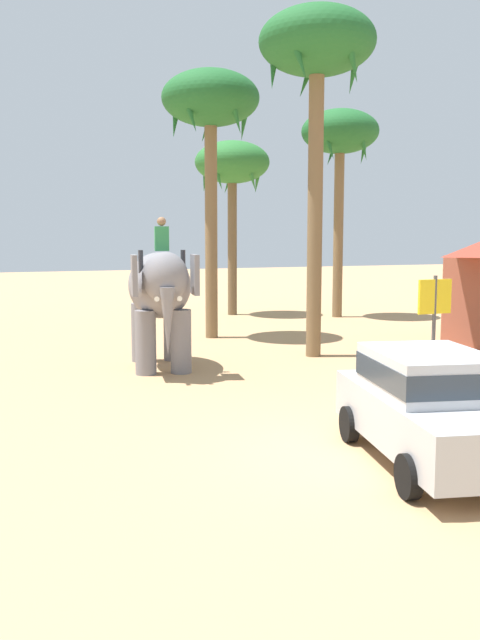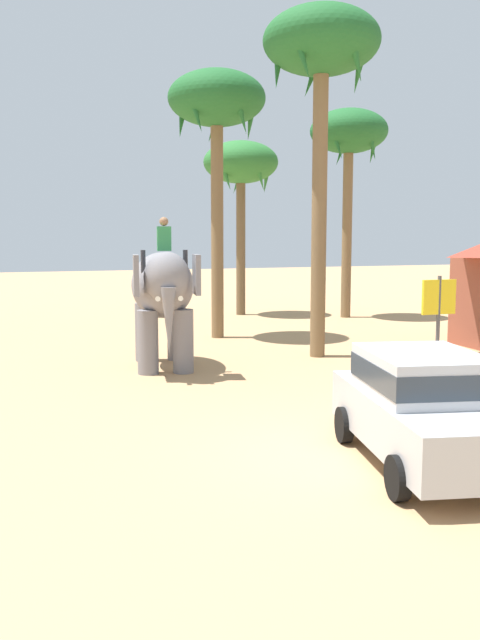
{
  "view_description": "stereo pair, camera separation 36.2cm",
  "coord_description": "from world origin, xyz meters",
  "px_view_note": "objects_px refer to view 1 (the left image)",
  "views": [
    {
      "loc": [
        -6.04,
        -8.9,
        3.41
      ],
      "look_at": [
        -0.44,
        4.82,
        1.6
      ],
      "focal_mm": 38.55,
      "sensor_mm": 36.0,
      "label": 1
    },
    {
      "loc": [
        -5.7,
        -9.03,
        3.41
      ],
      "look_at": [
        -0.44,
        4.82,
        1.6
      ],
      "focal_mm": 38.55,
      "sensor_mm": 36.0,
      "label": 2
    }
  ],
  "objects_px": {
    "car_sedan_foreground": "(430,403)",
    "palm_tree_left_of_road": "(317,54)",
    "elephant_with_mahout": "(160,292)",
    "signboard_yellow": "(435,303)",
    "palm_tree_near_hut": "(232,167)",
    "palm_tree_behind_elephant": "(211,107)",
    "palm_tree_leaning_seaward": "(340,138)"
  },
  "relations": [
    {
      "from": "car_sedan_foreground",
      "to": "signboard_yellow",
      "type": "bearing_deg",
      "value": 51.75
    },
    {
      "from": "elephant_with_mahout",
      "to": "palm_tree_leaning_seaward",
      "type": "relative_size",
      "value": 0.46
    },
    {
      "from": "elephant_with_mahout",
      "to": "palm_tree_near_hut",
      "type": "distance_m",
      "value": 13.22
    },
    {
      "from": "car_sedan_foreground",
      "to": "signboard_yellow",
      "type": "relative_size",
      "value": 1.83
    },
    {
      "from": "palm_tree_left_of_road",
      "to": "palm_tree_behind_elephant",
      "type": "bearing_deg",
      "value": 107.86
    },
    {
      "from": "elephant_with_mahout",
      "to": "palm_tree_behind_elephant",
      "type": "distance_m",
      "value": 7.93
    },
    {
      "from": "car_sedan_foreground",
      "to": "palm_tree_leaning_seaward",
      "type": "xyz_separation_m",
      "value": [
        8.37,
        17.11,
        6.52
      ]
    },
    {
      "from": "car_sedan_foreground",
      "to": "elephant_with_mahout",
      "type": "bearing_deg",
      "value": 100.94
    },
    {
      "from": "palm_tree_left_of_road",
      "to": "car_sedan_foreground",
      "type": "bearing_deg",
      "value": -107.63
    },
    {
      "from": "palm_tree_left_of_road",
      "to": "palm_tree_leaning_seaward",
      "type": "xyz_separation_m",
      "value": [
        5.53,
        8.16,
        -0.88
      ]
    },
    {
      "from": "palm_tree_behind_elephant",
      "to": "signboard_yellow",
      "type": "xyz_separation_m",
      "value": [
        3.62,
        -7.11,
        -5.92
      ]
    },
    {
      "from": "elephant_with_mahout",
      "to": "palm_tree_near_hut",
      "type": "xyz_separation_m",
      "value": [
        6.25,
        10.8,
        4.38
      ]
    },
    {
      "from": "palm_tree_leaning_seaward",
      "to": "signboard_yellow",
      "type": "distance_m",
      "value": 12.65
    },
    {
      "from": "palm_tree_left_of_road",
      "to": "signboard_yellow",
      "type": "height_order",
      "value": "palm_tree_left_of_road"
    },
    {
      "from": "car_sedan_foreground",
      "to": "palm_tree_leaning_seaward",
      "type": "bearing_deg",
      "value": 63.92
    },
    {
      "from": "elephant_with_mahout",
      "to": "palm_tree_behind_elephant",
      "type": "bearing_deg",
      "value": 56.64
    },
    {
      "from": "palm_tree_leaning_seaward",
      "to": "palm_tree_near_hut",
      "type": "bearing_deg",
      "value": 147.01
    },
    {
      "from": "elephant_with_mahout",
      "to": "palm_tree_left_of_road",
      "type": "height_order",
      "value": "palm_tree_left_of_road"
    },
    {
      "from": "car_sedan_foreground",
      "to": "palm_tree_left_of_road",
      "type": "distance_m",
      "value": 11.95
    },
    {
      "from": "elephant_with_mahout",
      "to": "car_sedan_foreground",
      "type": "bearing_deg",
      "value": -79.06
    },
    {
      "from": "elephant_with_mahout",
      "to": "palm_tree_leaning_seaward",
      "type": "bearing_deg",
      "value": 39.57
    },
    {
      "from": "palm_tree_near_hut",
      "to": "signboard_yellow",
      "type": "xyz_separation_m",
      "value": [
        0.45,
        -13.23,
        -4.68
      ]
    },
    {
      "from": "car_sedan_foreground",
      "to": "palm_tree_left_of_road",
      "type": "relative_size",
      "value": 0.46
    },
    {
      "from": "palm_tree_near_hut",
      "to": "palm_tree_behind_elephant",
      "type": "bearing_deg",
      "value": -117.42
    },
    {
      "from": "car_sedan_foreground",
      "to": "signboard_yellow",
      "type": "distance_m",
      "value": 8.13
    },
    {
      "from": "car_sedan_foreground",
      "to": "elephant_with_mahout",
      "type": "distance_m",
      "value": 9.01
    },
    {
      "from": "palm_tree_left_of_road",
      "to": "palm_tree_leaning_seaward",
      "type": "relative_size",
      "value": 1.11
    },
    {
      "from": "car_sedan_foreground",
      "to": "palm_tree_leaning_seaward",
      "type": "relative_size",
      "value": 0.51
    },
    {
      "from": "elephant_with_mahout",
      "to": "palm_tree_leaning_seaward",
      "type": "height_order",
      "value": "palm_tree_leaning_seaward"
    },
    {
      "from": "palm_tree_behind_elephant",
      "to": "signboard_yellow",
      "type": "distance_m",
      "value": 9.94
    },
    {
      "from": "car_sedan_foreground",
      "to": "signboard_yellow",
      "type": "xyz_separation_m",
      "value": [
        5.01,
        6.35,
        0.76
      ]
    },
    {
      "from": "palm_tree_left_of_road",
      "to": "signboard_yellow",
      "type": "xyz_separation_m",
      "value": [
        2.17,
        -2.59,
        -6.64
      ]
    }
  ]
}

